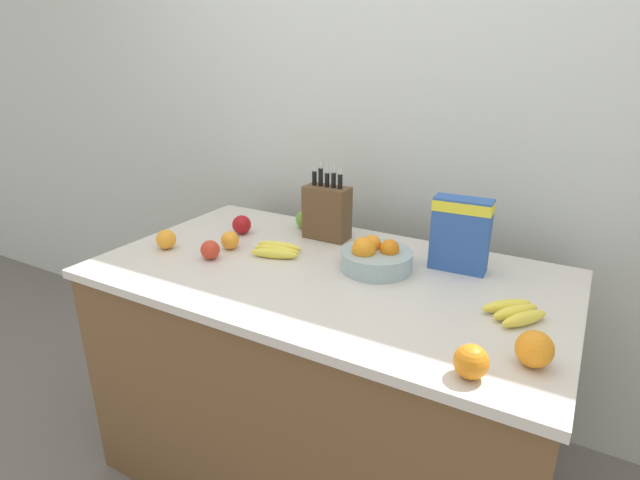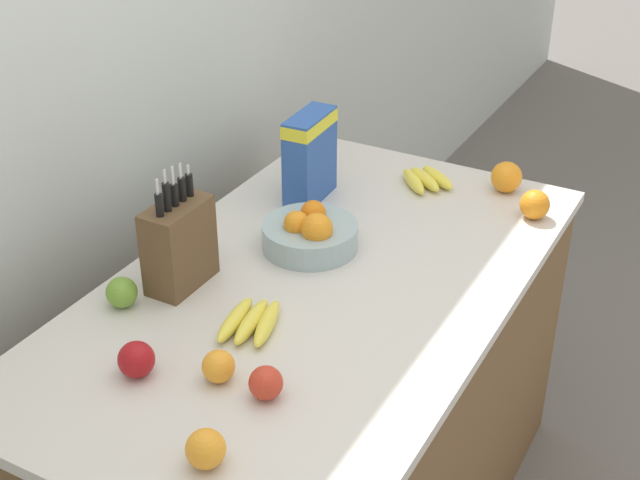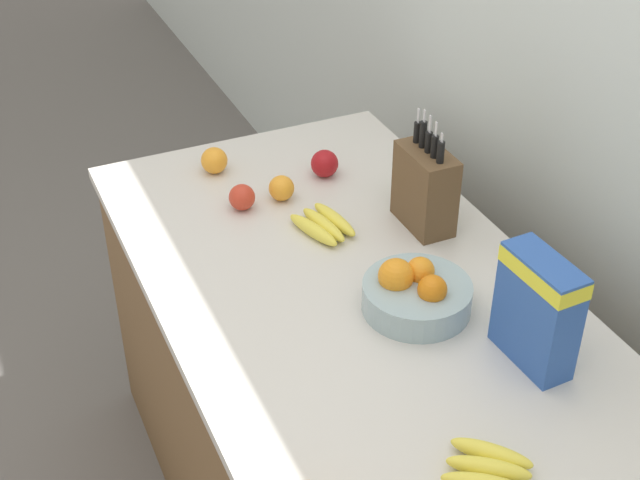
# 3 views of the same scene
# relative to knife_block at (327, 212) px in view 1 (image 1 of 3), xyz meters

# --- Properties ---
(ground_plane) EXTENTS (14.00, 14.00, 0.00)m
(ground_plane) POSITION_rel_knife_block_xyz_m (0.15, -0.28, -0.97)
(ground_plane) COLOR slate
(wall_back) EXTENTS (9.00, 0.06, 2.60)m
(wall_back) POSITION_rel_knife_block_xyz_m (0.15, 0.38, 0.33)
(wall_back) COLOR silver
(wall_back) RESTS_ON ground_plane
(counter) EXTENTS (1.58, 0.89, 0.87)m
(counter) POSITION_rel_knife_block_xyz_m (0.15, -0.28, -0.54)
(counter) COLOR brown
(counter) RESTS_ON ground_plane
(knife_block) EXTENTS (0.18, 0.09, 0.31)m
(knife_block) POSITION_rel_knife_block_xyz_m (0.00, 0.00, 0.00)
(knife_block) COLOR brown
(knife_block) RESTS_ON counter
(cereal_box) EXTENTS (0.19, 0.09, 0.25)m
(cereal_box) POSITION_rel_knife_block_xyz_m (0.54, -0.05, 0.03)
(cereal_box) COLOR #2D56A8
(cereal_box) RESTS_ON counter
(fruit_bowl) EXTENTS (0.25, 0.25, 0.12)m
(fruit_bowl) POSITION_rel_knife_block_xyz_m (0.29, -0.19, -0.07)
(fruit_bowl) COLOR #99B2B7
(fruit_bowl) RESTS_ON counter
(banana_bunch_left) EXTENTS (0.20, 0.15, 0.04)m
(banana_bunch_left) POSITION_rel_knife_block_xyz_m (-0.08, -0.24, -0.09)
(banana_bunch_left) COLOR yellow
(banana_bunch_left) RESTS_ON counter
(banana_bunch_right) EXTENTS (0.19, 0.19, 0.04)m
(banana_bunch_right) POSITION_rel_knife_block_xyz_m (0.77, -0.30, -0.09)
(banana_bunch_right) COLOR yellow
(banana_bunch_right) RESTS_ON counter
(apple_by_knife_block) EXTENTS (0.07, 0.07, 0.07)m
(apple_by_knife_block) POSITION_rel_knife_block_xyz_m (-0.14, 0.06, -0.07)
(apple_by_knife_block) COLOR #6B9E33
(apple_by_knife_block) RESTS_ON counter
(apple_leftmost) EXTENTS (0.07, 0.07, 0.07)m
(apple_leftmost) POSITION_rel_knife_block_xyz_m (-0.26, -0.40, -0.07)
(apple_leftmost) COLOR red
(apple_leftmost) RESTS_ON counter
(apple_rightmost) EXTENTS (0.08, 0.08, 0.08)m
(apple_rightmost) POSITION_rel_knife_block_xyz_m (-0.33, -0.13, -0.07)
(apple_rightmost) COLOR #A31419
(apple_rightmost) RESTS_ON counter
(orange_front_left) EXTENTS (0.07, 0.07, 0.07)m
(orange_front_left) POSITION_rel_knife_block_xyz_m (-0.47, -0.40, -0.07)
(orange_front_left) COLOR orange
(orange_front_left) RESTS_ON counter
(orange_near_bowl) EXTENTS (0.09, 0.09, 0.09)m
(orange_near_bowl) POSITION_rel_knife_block_xyz_m (0.84, -0.52, -0.06)
(orange_near_bowl) COLOR orange
(orange_near_bowl) RESTS_ON counter
(orange_mid_right) EXTENTS (0.07, 0.07, 0.07)m
(orange_mid_right) POSITION_rel_knife_block_xyz_m (-0.26, -0.28, -0.07)
(orange_mid_right) COLOR orange
(orange_mid_right) RESTS_ON counter
(orange_front_right) EXTENTS (0.08, 0.08, 0.08)m
(orange_front_right) POSITION_rel_knife_block_xyz_m (0.72, -0.64, -0.07)
(orange_front_right) COLOR orange
(orange_front_right) RESTS_ON counter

